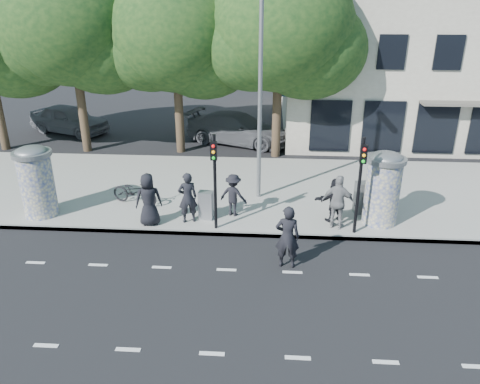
# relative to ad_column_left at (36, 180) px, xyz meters

# --- Properties ---
(ground) EXTENTS (120.00, 120.00, 0.00)m
(ground) POSITION_rel_ad_column_left_xyz_m (7.20, -4.50, -1.54)
(ground) COLOR black
(ground) RESTS_ON ground
(sidewalk) EXTENTS (40.00, 8.00, 0.15)m
(sidewalk) POSITION_rel_ad_column_left_xyz_m (7.20, 3.00, -1.46)
(sidewalk) COLOR gray
(sidewalk) RESTS_ON ground
(curb) EXTENTS (40.00, 0.10, 0.16)m
(curb) POSITION_rel_ad_column_left_xyz_m (7.20, -0.95, -1.46)
(curb) COLOR slate
(curb) RESTS_ON ground
(lane_dash_near) EXTENTS (32.00, 0.12, 0.01)m
(lane_dash_near) POSITION_rel_ad_column_left_xyz_m (7.20, -6.70, -1.53)
(lane_dash_near) COLOR silver
(lane_dash_near) RESTS_ON ground
(lane_dash_far) EXTENTS (32.00, 0.12, 0.01)m
(lane_dash_far) POSITION_rel_ad_column_left_xyz_m (7.20, -3.10, -1.53)
(lane_dash_far) COLOR silver
(lane_dash_far) RESTS_ON ground
(ad_column_left) EXTENTS (1.36, 1.36, 2.65)m
(ad_column_left) POSITION_rel_ad_column_left_xyz_m (0.00, 0.00, 0.00)
(ad_column_left) COLOR beige
(ad_column_left) RESTS_ON sidewalk
(ad_column_right) EXTENTS (1.36, 1.36, 2.65)m
(ad_column_right) POSITION_rel_ad_column_left_xyz_m (12.40, 0.20, 0.00)
(ad_column_right) COLOR beige
(ad_column_right) RESTS_ON sidewalk
(traffic_pole_near) EXTENTS (0.22, 0.31, 3.40)m
(traffic_pole_near) POSITION_rel_ad_column_left_xyz_m (6.60, -0.71, 0.69)
(traffic_pole_near) COLOR black
(traffic_pole_near) RESTS_ON sidewalk
(traffic_pole_far) EXTENTS (0.22, 0.31, 3.40)m
(traffic_pole_far) POSITION_rel_ad_column_left_xyz_m (11.40, -0.71, 0.69)
(traffic_pole_far) COLOR black
(traffic_pole_far) RESTS_ON sidewalk
(street_lamp) EXTENTS (0.25, 0.93, 8.00)m
(street_lamp) POSITION_rel_ad_column_left_xyz_m (8.00, 2.13, 3.26)
(street_lamp) COLOR slate
(street_lamp) RESTS_ON sidewalk
(tree_mid_left) EXTENTS (7.20, 7.20, 9.57)m
(tree_mid_left) POSITION_rel_ad_column_left_xyz_m (-1.30, 8.00, 4.96)
(tree_mid_left) COLOR #38281C
(tree_mid_left) RESTS_ON ground
(tree_near_left) EXTENTS (6.80, 6.80, 8.97)m
(tree_near_left) POSITION_rel_ad_column_left_xyz_m (3.70, 8.20, 4.53)
(tree_near_left) COLOR #38281C
(tree_near_left) RESTS_ON ground
(tree_center) EXTENTS (7.00, 7.00, 9.30)m
(tree_center) POSITION_rel_ad_column_left_xyz_m (8.70, 7.80, 4.77)
(tree_center) COLOR #38281C
(tree_center) RESTS_ON ground
(building) EXTENTS (20.30, 15.85, 12.00)m
(building) POSITION_rel_ad_column_left_xyz_m (19.20, 15.49, 4.46)
(building) COLOR #ACA390
(building) RESTS_ON ground
(ped_a) EXTENTS (1.07, 0.85, 1.91)m
(ped_a) POSITION_rel_ad_column_left_xyz_m (4.22, -0.51, -0.43)
(ped_a) COLOR black
(ped_a) RESTS_ON sidewalk
(ped_b) EXTENTS (0.79, 0.64, 1.88)m
(ped_b) POSITION_rel_ad_column_left_xyz_m (5.56, -0.22, -0.45)
(ped_b) COLOR black
(ped_b) RESTS_ON sidewalk
(ped_d) EXTENTS (1.17, 0.90, 1.60)m
(ped_d) POSITION_rel_ad_column_left_xyz_m (7.13, 0.44, -0.59)
(ped_d) COLOR black
(ped_d) RESTS_ON sidewalk
(ped_e) EXTENTS (1.28, 0.96, 1.95)m
(ped_e) POSITION_rel_ad_column_left_xyz_m (10.82, -0.35, -0.41)
(ped_e) COLOR gray
(ped_e) RESTS_ON sidewalk
(ped_f) EXTENTS (1.59, 1.07, 1.62)m
(ped_f) POSITION_rel_ad_column_left_xyz_m (10.80, 0.23, -0.58)
(ped_f) COLOR black
(ped_f) RESTS_ON sidewalk
(man_road) EXTENTS (0.76, 0.52, 2.02)m
(man_road) POSITION_rel_ad_column_left_xyz_m (9.02, -2.74, -0.53)
(man_road) COLOR black
(man_road) RESTS_ON ground
(bicycle) EXTENTS (1.22, 2.05, 1.02)m
(bicycle) POSITION_rel_ad_column_left_xyz_m (3.21, 1.17, -0.88)
(bicycle) COLOR black
(bicycle) RESTS_ON sidewalk
(cabinet_left) EXTENTS (0.54, 0.41, 1.05)m
(cabinet_left) POSITION_rel_ad_column_left_xyz_m (6.16, 0.07, -0.86)
(cabinet_left) COLOR gray
(cabinet_left) RESTS_ON sidewalk
(cabinet_right) EXTENTS (0.65, 0.53, 1.22)m
(cabinet_right) POSITION_rel_ad_column_left_xyz_m (11.92, 0.97, -0.78)
(cabinet_right) COLOR slate
(cabinet_right) RESTS_ON sidewalk
(car_left) EXTENTS (3.63, 5.30, 1.68)m
(car_left) POSITION_rel_ad_column_left_xyz_m (-3.58, 11.32, -0.70)
(car_left) COLOR slate
(car_left) RESTS_ON ground
(car_right) EXTENTS (4.09, 6.23, 1.68)m
(car_right) POSITION_rel_ad_column_left_xyz_m (6.60, 9.91, -0.70)
(car_right) COLOR #515258
(car_right) RESTS_ON ground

